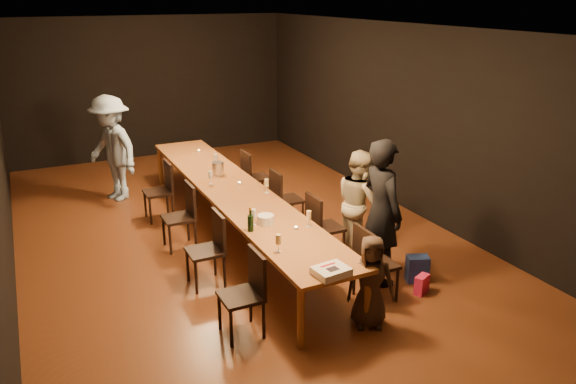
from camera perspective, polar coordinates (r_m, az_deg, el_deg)
name	(u,v)px	position (r m, az deg, el deg)	size (l,w,h in m)	color
ground	(236,237)	(8.45, -5.31, -4.53)	(10.00, 10.00, 0.00)	#432010
room_shell	(231,98)	(7.83, -5.78, 9.48)	(6.04, 10.04, 3.02)	black
table	(234,192)	(8.19, -5.46, -0.04)	(0.90, 6.00, 0.75)	#985E2C
chair_right_0	(377,263)	(6.68, 8.98, -7.13)	(0.42, 0.42, 0.93)	black
chair_right_1	(326,227)	(7.59, 3.86, -3.52)	(0.42, 0.42, 0.93)	black
chair_right_2	(287,199)	(8.58, -0.09, -0.69)	(0.42, 0.42, 0.93)	black
chair_right_3	(257,177)	(9.61, -3.21, 1.54)	(0.42, 0.42, 0.93)	black
chair_left_0	(241,295)	(5.96, -4.83, -10.42)	(0.42, 0.42, 0.93)	black
chair_left_1	(205,250)	(6.97, -8.44, -5.89)	(0.42, 0.42, 0.93)	black
chair_left_2	(178,217)	(8.04, -11.08, -2.52)	(0.42, 0.42, 0.93)	black
chair_left_3	(158,191)	(9.13, -13.08, 0.06)	(0.42, 0.42, 0.93)	black
woman_birthday	(382,212)	(6.93, 9.49, -2.02)	(0.67, 0.44, 1.84)	black
woman_tan	(359,203)	(7.70, 7.25, -1.11)	(0.72, 0.56, 1.48)	#C5B794
man_blue	(112,149)	(10.10, -17.44, 4.23)	(1.18, 0.68, 1.83)	#90B3DF
child	(370,282)	(6.13, 8.38, -9.02)	(0.51, 0.33, 1.05)	#39291F
gift_bag_red	(422,284)	(7.05, 13.43, -9.13)	(0.20, 0.11, 0.24)	#D92052
gift_bag_blue	(417,269)	(7.30, 13.00, -7.59)	(0.27, 0.18, 0.34)	#24419C
birthday_cake	(331,271)	(5.73, 4.40, -8.04)	(0.38, 0.32, 0.08)	white
plate_stack	(266,220)	(6.91, -2.28, -2.83)	(0.21, 0.21, 0.12)	white
champagne_bottle	(251,219)	(6.68, -3.83, -2.78)	(0.07, 0.07, 0.31)	black
ice_bucket	(218,168)	(8.82, -7.14, 2.39)	(0.19, 0.19, 0.21)	silver
wineglass_0	(278,243)	(6.17, -0.99, -5.22)	(0.06, 0.06, 0.21)	beige
wineglass_1	(309,219)	(6.82, 2.12, -2.73)	(0.06, 0.06, 0.21)	beige
wineglass_2	(254,217)	(6.87, -3.51, -2.56)	(0.06, 0.06, 0.21)	silver
wineglass_3	(267,186)	(7.96, -2.19, 0.62)	(0.06, 0.06, 0.21)	beige
wineglass_4	(210,178)	(8.40, -7.88, 1.46)	(0.06, 0.06, 0.21)	silver
wineglass_5	(216,160)	(9.28, -7.35, 3.24)	(0.06, 0.06, 0.21)	silver
tealight_near	(296,228)	(6.77, 0.82, -3.69)	(0.05, 0.05, 0.03)	#B2B7B2
tealight_mid	(239,183)	(8.38, -4.95, 0.89)	(0.05, 0.05, 0.03)	#B2B7B2
tealight_far	(199,151)	(10.19, -9.05, 4.14)	(0.05, 0.05, 0.03)	#B2B7B2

